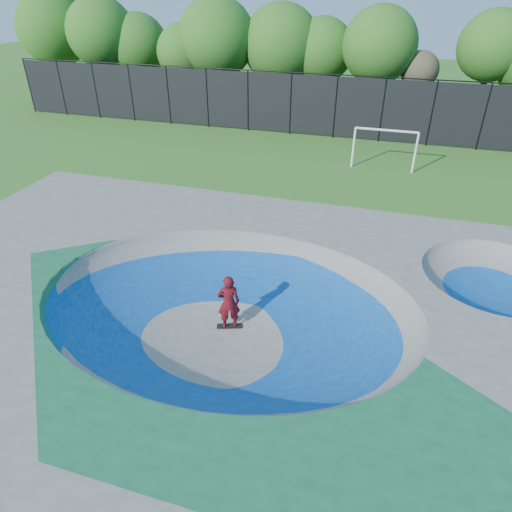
# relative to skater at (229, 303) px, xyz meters

# --- Properties ---
(ground) EXTENTS (120.00, 120.00, 0.00)m
(ground) POSITION_rel_skater_xyz_m (0.13, -0.46, -0.94)
(ground) COLOR #2F651C
(ground) RESTS_ON ground
(skate_deck) EXTENTS (22.00, 14.00, 1.50)m
(skate_deck) POSITION_rel_skater_xyz_m (0.13, -0.46, -0.19)
(skate_deck) COLOR gray
(skate_deck) RESTS_ON ground
(skater) EXTENTS (0.81, 0.69, 1.87)m
(skater) POSITION_rel_skater_xyz_m (0.00, 0.00, 0.00)
(skater) COLOR #AA0D17
(skater) RESTS_ON ground
(skateboard) EXTENTS (0.81, 0.45, 0.05)m
(skateboard) POSITION_rel_skater_xyz_m (-0.00, 0.00, -0.91)
(skateboard) COLOR black
(skateboard) RESTS_ON ground
(soccer_goal) EXTENTS (3.44, 0.12, 2.28)m
(soccer_goal) POSITION_rel_skater_xyz_m (3.64, 15.28, 0.65)
(soccer_goal) COLOR white
(soccer_goal) RESTS_ON ground
(fence) EXTENTS (48.09, 0.09, 4.04)m
(fence) POSITION_rel_skater_xyz_m (0.13, 20.54, 1.16)
(fence) COLOR black
(fence) RESTS_ON ground
(treeline) EXTENTS (53.99, 7.42, 8.63)m
(treeline) POSITION_rel_skater_xyz_m (-3.12, 25.87, 4.11)
(treeline) COLOR #4D3A26
(treeline) RESTS_ON ground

